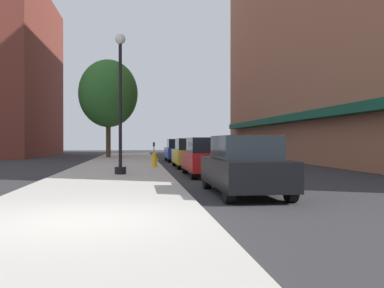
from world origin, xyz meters
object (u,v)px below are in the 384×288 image
at_px(lamppost, 120,101).
at_px(car_black, 244,166).
at_px(car_yellow, 190,153).
at_px(fire_hydrant, 155,160).
at_px(parking_meter_near, 154,150).
at_px(car_red, 207,157).
at_px(tree_near, 108,94).
at_px(car_blue, 178,151).

bearing_deg(lamppost, car_black, -60.44).
distance_m(lamppost, car_yellow, 7.21).
bearing_deg(car_yellow, fire_hydrant, -150.82).
xyz_separation_m(lamppost, parking_meter_near, (1.73, 8.66, -2.25)).
distance_m(car_black, car_red, 6.46).
relative_size(tree_near, car_red, 1.95).
bearing_deg(tree_near, lamppost, -84.64).
height_order(lamppost, tree_near, tree_near).
relative_size(parking_meter_near, car_yellow, 0.30).
bearing_deg(tree_near, car_blue, -47.58).
bearing_deg(car_black, car_blue, 88.32).
relative_size(parking_meter_near, tree_near, 0.16).
xyz_separation_m(fire_hydrant, car_yellow, (2.07, 1.25, 0.29)).
distance_m(car_yellow, car_blue, 7.32).
distance_m(lamppost, fire_hydrant, 5.46).
bearing_deg(fire_hydrant, car_yellow, 31.04).
distance_m(parking_meter_near, car_blue, 4.79).
height_order(lamppost, fire_hydrant, lamppost).
bearing_deg(fire_hydrant, car_black, -79.30).
bearing_deg(lamppost, car_yellow, 57.20).
bearing_deg(parking_meter_near, car_yellow, -56.48).
bearing_deg(car_red, car_black, -92.24).
bearing_deg(car_black, parking_meter_near, 95.65).
relative_size(lamppost, parking_meter_near, 4.50).
bearing_deg(parking_meter_near, tree_near, 108.76).
bearing_deg(lamppost, car_blue, 74.22).
relative_size(parking_meter_near, car_black, 0.30).
bearing_deg(car_blue, car_yellow, -88.24).
distance_m(car_red, car_yellow, 5.75).
xyz_separation_m(parking_meter_near, car_yellow, (1.95, -2.94, -0.14)).
bearing_deg(car_yellow, car_black, -91.86).
xyz_separation_m(tree_near, car_black, (5.47, -25.52, -4.77)).
distance_m(fire_hydrant, car_blue, 8.82).
height_order(car_black, car_red, same).
height_order(tree_near, car_yellow, tree_near).
xyz_separation_m(car_red, car_yellow, (0.00, 5.75, 0.00)).
distance_m(parking_meter_near, tree_near, 11.88).
height_order(fire_hydrant, car_blue, car_blue).
bearing_deg(lamppost, fire_hydrant, 70.16).
relative_size(car_black, car_yellow, 1.00).
relative_size(fire_hydrant, car_black, 0.18).
distance_m(lamppost, tree_near, 19.25).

